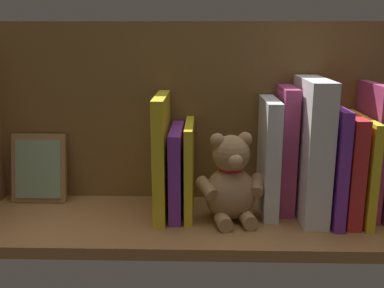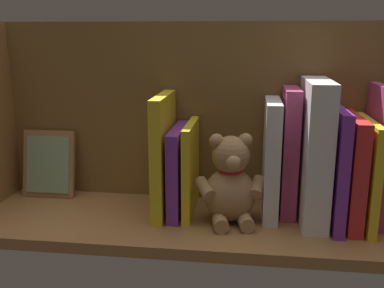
% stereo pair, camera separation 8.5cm
% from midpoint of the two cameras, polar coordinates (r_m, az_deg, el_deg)
% --- Properties ---
extents(ground_plane, '(0.91, 0.28, 0.02)m').
position_cam_midpoint_polar(ground_plane, '(0.91, 2.74, -10.00)').
color(ground_plane, '#9E6B3D').
extents(shelf_back_panel, '(0.91, 0.02, 0.38)m').
position_cam_midpoint_polar(shelf_back_panel, '(0.96, 3.47, 4.03)').
color(shelf_back_panel, olive).
rests_on(shelf_back_panel, ground_plane).
extents(book_1, '(0.02, 0.14, 0.26)m').
position_cam_midpoint_polar(book_1, '(0.94, 25.12, -1.25)').
color(book_1, '#B23F72').
rests_on(book_1, ground_plane).
extents(book_2, '(0.02, 0.18, 0.20)m').
position_cam_midpoint_polar(book_2, '(0.92, 23.89, -3.38)').
color(book_2, yellow).
rests_on(book_2, ground_plane).
extents(book_3, '(0.03, 0.17, 0.21)m').
position_cam_midpoint_polar(book_3, '(0.92, 22.22, -3.13)').
color(book_3, red).
rests_on(book_3, ground_plane).
extents(book_4, '(0.02, 0.18, 0.23)m').
position_cam_midpoint_polar(book_4, '(0.90, 20.51, -2.67)').
color(book_4, purple).
rests_on(book_4, ground_plane).
extents(dictionary_thick_white, '(0.05, 0.17, 0.28)m').
position_cam_midpoint_polar(dictionary_thick_white, '(0.89, 18.13, -1.01)').
color(dictionary_thick_white, white).
rests_on(dictionary_thick_white, ground_plane).
extents(book_5, '(0.03, 0.11, 0.26)m').
position_cam_midpoint_polar(book_5, '(0.92, 15.01, -1.03)').
color(book_5, '#B23F72').
rests_on(book_5, ground_plane).
extents(book_6, '(0.03, 0.14, 0.23)m').
position_cam_midpoint_polar(book_6, '(0.90, 12.84, -1.88)').
color(book_6, silver).
rests_on(book_6, ground_plane).
extents(teddy_bear, '(0.14, 0.13, 0.17)m').
position_cam_midpoint_polar(teddy_bear, '(0.86, 7.80, -5.09)').
color(teddy_bear, tan).
rests_on(teddy_bear, ground_plane).
extents(book_7, '(0.02, 0.16, 0.19)m').
position_cam_midpoint_polar(book_7, '(0.90, 2.58, -3.17)').
color(book_7, yellow).
rests_on(book_7, ground_plane).
extents(book_8, '(0.02, 0.16, 0.18)m').
position_cam_midpoint_polar(book_8, '(0.90, 0.94, -3.42)').
color(book_8, purple).
rests_on(book_8, ground_plane).
extents(book_9, '(0.02, 0.17, 0.24)m').
position_cam_midpoint_polar(book_9, '(0.89, -0.95, -1.39)').
color(book_9, yellow).
rests_on(book_9, ground_plane).
extents(picture_frame_leaning, '(0.12, 0.04, 0.15)m').
position_cam_midpoint_polar(picture_frame_leaning, '(1.03, -15.72, -2.50)').
color(picture_frame_leaning, '#A87A4C').
rests_on(picture_frame_leaning, ground_plane).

